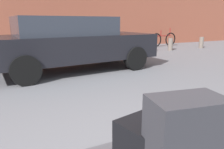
# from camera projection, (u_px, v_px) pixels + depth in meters

# --- Properties ---
(duffel_bag_black_stacked_top) EXTENTS (0.61, 0.44, 0.35)m
(duffel_bag_black_stacked_top) POSITION_uv_depth(u_px,v_px,m) (158.00, 141.00, 1.44)
(duffel_bag_black_stacked_top) COLOR black
(duffel_bag_black_stacked_top) RESTS_ON luggage_cart
(suitcase_charcoal_rear_right) EXTENTS (0.43, 0.30, 0.59)m
(suitcase_charcoal_rear_right) POSITION_uv_depth(u_px,v_px,m) (184.00, 149.00, 1.14)
(suitcase_charcoal_rear_right) COLOR #2D2D33
(suitcase_charcoal_rear_right) RESTS_ON luggage_cart
(parked_car) EXTENTS (4.45, 2.24, 1.42)m
(parked_car) POSITION_uv_depth(u_px,v_px,m) (72.00, 42.00, 5.66)
(parked_car) COLOR black
(parked_car) RESTS_ON ground_plane
(bicycle_leaning) EXTENTS (1.76, 0.21, 0.96)m
(bicycle_leaning) POSITION_uv_depth(u_px,v_px,m) (163.00, 39.00, 11.25)
(bicycle_leaning) COLOR black
(bicycle_leaning) RESTS_ON ground_plane
(bollard_kerb_near) EXTENTS (0.21, 0.21, 0.55)m
(bollard_kerb_near) POSITION_uv_depth(u_px,v_px,m) (119.00, 47.00, 8.65)
(bollard_kerb_near) COLOR #72665B
(bollard_kerb_near) RESTS_ON ground_plane
(bollard_kerb_mid) EXTENTS (0.21, 0.21, 0.55)m
(bollard_kerb_mid) POSITION_uv_depth(u_px,v_px,m) (151.00, 45.00, 9.30)
(bollard_kerb_mid) COLOR #72665B
(bollard_kerb_mid) RESTS_ON ground_plane
(bollard_kerb_far) EXTENTS (0.21, 0.21, 0.55)m
(bollard_kerb_far) POSITION_uv_depth(u_px,v_px,m) (170.00, 44.00, 9.77)
(bollard_kerb_far) COLOR #72665B
(bollard_kerb_far) RESTS_ON ground_plane
(bollard_corner) EXTENTS (0.21, 0.21, 0.55)m
(bollard_corner) POSITION_uv_depth(u_px,v_px,m) (201.00, 43.00, 10.60)
(bollard_corner) COLOR #72665B
(bollard_corner) RESTS_ON ground_plane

